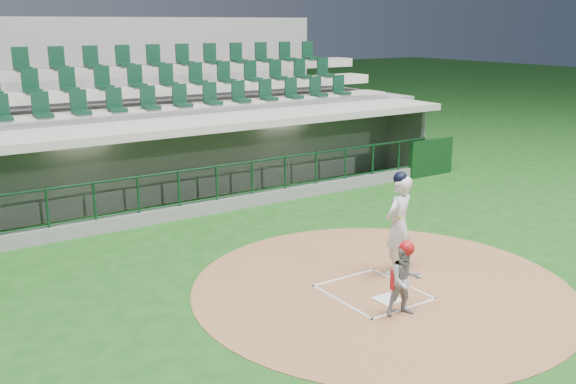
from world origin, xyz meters
The scene contains 8 objects.
ground centered at (0.00, 0.00, 0.00)m, with size 120.00×120.00×0.00m, color #144413.
dirt_circle centered at (0.30, -0.20, 0.01)m, with size 7.20×7.20×0.01m, color brown.
home_plate centered at (0.00, -0.70, 0.02)m, with size 0.43×0.43×0.02m, color silver.
batter_box_chalk centered at (0.00, -0.30, 0.02)m, with size 1.55×1.80×0.01m.
dugout_structure centered at (0.11, 7.82, 0.96)m, with size 16.40×3.70×3.00m.
seating_deck centered at (0.00, 10.91, 1.42)m, with size 17.00×6.72×5.15m.
batter centered at (1.04, 0.20, 1.04)m, with size 0.96×0.97×2.08m.
catcher centered at (-0.17, -1.29, 0.66)m, with size 0.72×0.63×1.33m.
Camera 1 is at (-7.41, -8.63, 4.88)m, focal length 40.00 mm.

